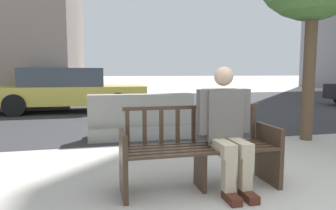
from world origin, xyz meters
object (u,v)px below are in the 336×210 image
(street_bench, at_px, (199,152))
(jersey_barrier_centre, at_px, (142,120))
(seated_person, at_px, (226,125))
(car_taxi_near, at_px, (69,90))

(street_bench, xyz_separation_m, jersey_barrier_centre, (-0.24, 2.66, -0.06))
(street_bench, height_order, seated_person, seated_person)
(street_bench, xyz_separation_m, seated_person, (0.27, -0.06, 0.29))
(street_bench, height_order, jersey_barrier_centre, street_bench)
(car_taxi_near, bearing_deg, jersey_barrier_centre, -68.78)
(street_bench, distance_m, seated_person, 0.41)
(seated_person, bearing_deg, jersey_barrier_centre, 100.70)
(seated_person, distance_m, jersey_barrier_centre, 2.79)
(street_bench, height_order, car_taxi_near, car_taxi_near)
(jersey_barrier_centre, xyz_separation_m, car_taxi_near, (-1.71, 4.40, 0.36))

